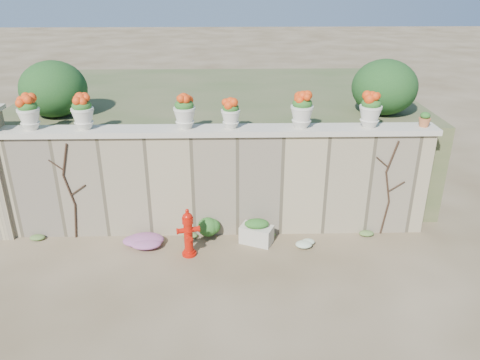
{
  "coord_description": "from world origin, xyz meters",
  "views": [
    {
      "loc": [
        0.26,
        -6.26,
        4.65
      ],
      "look_at": [
        0.45,
        1.4,
        1.25
      ],
      "focal_mm": 35.0,
      "sensor_mm": 36.0,
      "label": 1
    }
  ],
  "objects_px": {
    "planter_box": "(257,232)",
    "fire_hydrant": "(188,232)",
    "urn_pot_0": "(29,113)",
    "terracotta_pot": "(425,120)"
  },
  "relations": [
    {
      "from": "planter_box",
      "to": "terracotta_pot",
      "type": "bearing_deg",
      "value": 32.93
    },
    {
      "from": "fire_hydrant",
      "to": "planter_box",
      "type": "height_order",
      "value": "fire_hydrant"
    },
    {
      "from": "urn_pot_0",
      "to": "terracotta_pot",
      "type": "xyz_separation_m",
      "value": [
        7.05,
        0.0,
        -0.18
      ]
    },
    {
      "from": "fire_hydrant",
      "to": "urn_pot_0",
      "type": "relative_size",
      "value": 1.51
    },
    {
      "from": "planter_box",
      "to": "fire_hydrant",
      "type": "bearing_deg",
      "value": -138.58
    },
    {
      "from": "planter_box",
      "to": "urn_pot_0",
      "type": "height_order",
      "value": "urn_pot_0"
    },
    {
      "from": "fire_hydrant",
      "to": "urn_pot_0",
      "type": "distance_m",
      "value": 3.5
    },
    {
      "from": "planter_box",
      "to": "terracotta_pot",
      "type": "xyz_separation_m",
      "value": [
        3.04,
        0.49,
        1.99
      ]
    },
    {
      "from": "fire_hydrant",
      "to": "terracotta_pot",
      "type": "relative_size",
      "value": 3.58
    },
    {
      "from": "planter_box",
      "to": "terracotta_pot",
      "type": "distance_m",
      "value": 3.67
    }
  ]
}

